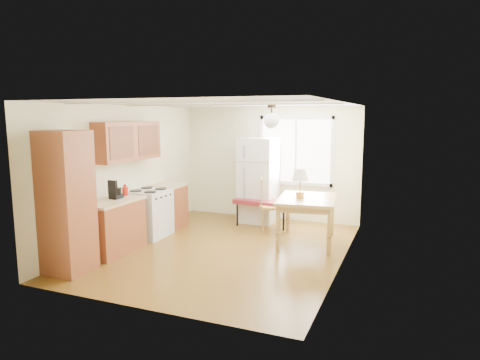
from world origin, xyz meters
The scene contains 11 objects.
room_shell centered at (0.00, 0.00, 1.25)m, with size 4.60×5.60×2.62m.
kitchen_run centered at (-1.72, -0.63, 0.84)m, with size 0.65×3.40×2.20m.
window_unit centered at (0.60, 2.47, 1.55)m, with size 1.64×0.05×1.51m.
pendant_light centered at (0.70, 0.40, 2.24)m, with size 0.26×0.26×0.40m.
refrigerator centered at (-0.13, 2.12, 0.91)m, with size 0.78×0.79×1.83m.
bench centered at (0.10, 1.73, 0.49)m, with size 1.25×0.57×0.56m.
dining_table centered at (1.23, 0.92, 0.73)m, with size 1.17×1.46×0.84m.
chair centered at (0.25, 1.49, 0.61)m, with size 0.51×0.50×1.06m.
table_lamp centered at (1.11, 0.83, 1.22)m, with size 0.31×0.31×0.53m.
coffee_maker centered at (-1.72, -0.72, 1.02)m, with size 0.17×0.22×0.33m.
kettle centered at (-1.76, -0.40, 0.98)m, with size 0.11×0.11×0.20m.
Camera 1 is at (2.93, -6.57, 2.31)m, focal length 32.00 mm.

